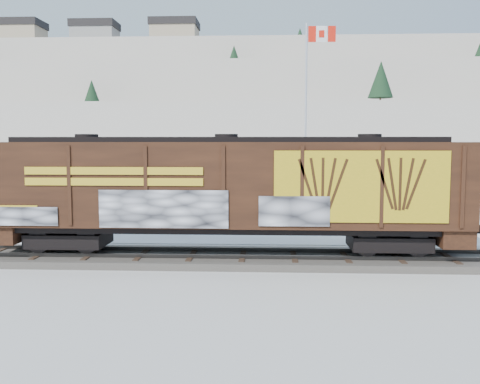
# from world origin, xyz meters

# --- Properties ---
(ground) EXTENTS (500.00, 500.00, 0.00)m
(ground) POSITION_xyz_m (0.00, 0.00, 0.00)
(ground) COLOR white
(ground) RESTS_ON ground
(rail_track) EXTENTS (50.00, 3.40, 0.43)m
(rail_track) POSITION_xyz_m (0.00, 0.00, 0.15)
(rail_track) COLOR #59544C
(rail_track) RESTS_ON ground
(parking_strip) EXTENTS (40.00, 8.00, 0.03)m
(parking_strip) POSITION_xyz_m (0.00, 7.50, 0.01)
(parking_strip) COLOR white
(parking_strip) RESTS_ON ground
(hillside) EXTENTS (360.00, 110.00, 93.00)m
(hillside) POSITION_xyz_m (-0.05, 139.79, 14.37)
(hillside) COLOR white
(hillside) RESTS_ON ground
(hopper_railcar) EXTENTS (18.37, 3.06, 4.49)m
(hopper_railcar) POSITION_xyz_m (-2.64, -0.01, 2.94)
(hopper_railcar) COLOR black
(hopper_railcar) RESTS_ON rail_track
(flagpole) EXTENTS (2.30, 0.90, 12.27)m
(flagpole) POSITION_xyz_m (1.56, 14.21, 4.59)
(flagpole) COLOR silver
(flagpole) RESTS_ON ground
(car_silver) EXTENTS (4.43, 2.56, 1.42)m
(car_silver) POSITION_xyz_m (-6.21, 7.65, 0.74)
(car_silver) COLOR #A4A6AB
(car_silver) RESTS_ON parking_strip
(car_white) EXTENTS (5.28, 3.01, 1.65)m
(car_white) POSITION_xyz_m (4.15, 7.42, 0.85)
(car_white) COLOR white
(car_white) RESTS_ON parking_strip
(car_dark) EXTENTS (5.52, 3.11, 1.51)m
(car_dark) POSITION_xyz_m (6.80, 8.13, 0.78)
(car_dark) COLOR black
(car_dark) RESTS_ON parking_strip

